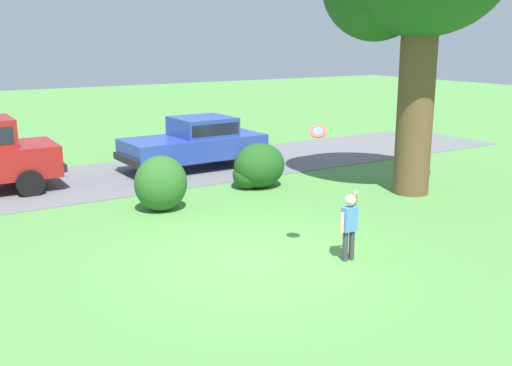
{
  "coord_description": "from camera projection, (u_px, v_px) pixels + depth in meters",
  "views": [
    {
      "loc": [
        -5.4,
        -8.62,
        3.87
      ],
      "look_at": [
        0.69,
        1.06,
        1.1
      ],
      "focal_mm": 42.1,
      "sensor_mm": 36.0,
      "label": 1
    }
  ],
  "objects": [
    {
      "name": "driveway_strip",
      "position": [
        114.0,
        178.0,
        16.98
      ],
      "size": [
        28.0,
        4.4,
        0.02
      ],
      "primitive_type": "cube",
      "color": "slate",
      "rests_on": "ground"
    },
    {
      "name": "frisbee",
      "position": [
        318.0,
        132.0,
        10.27
      ],
      "size": [
        0.32,
        0.26,
        0.27
      ],
      "color": "red"
    },
    {
      "name": "shrub_near_tree",
      "position": [
        161.0,
        183.0,
        13.69
      ],
      "size": [
        1.23,
        1.08,
        1.28
      ],
      "color": "#286023",
      "rests_on": "ground"
    },
    {
      "name": "child_thrower",
      "position": [
        349.0,
        222.0,
        10.57
      ],
      "size": [
        0.46,
        0.25,
        1.29
      ],
      "color": "#383842",
      "rests_on": "ground"
    },
    {
      "name": "ground_plane",
      "position": [
        255.0,
        259.0,
        10.8
      ],
      "size": [
        80.0,
        80.0,
        0.0
      ],
      "primitive_type": "plane",
      "color": "#518E42"
    },
    {
      "name": "shrub_centre_left",
      "position": [
        257.0,
        167.0,
        15.81
      ],
      "size": [
        1.43,
        1.17,
        1.19
      ],
      "color": "#1E511C",
      "rests_on": "ground"
    },
    {
      "name": "parked_sedan",
      "position": [
        196.0,
        141.0,
        18.04
      ],
      "size": [
        4.43,
        2.16,
        1.56
      ],
      "color": "#28429E",
      "rests_on": "ground"
    }
  ]
}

